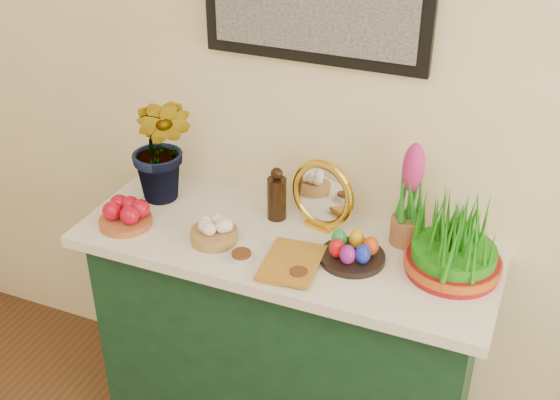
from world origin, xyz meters
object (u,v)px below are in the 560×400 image
(hyacinth_green, at_px, (161,130))
(book, at_px, (265,257))
(mirror, at_px, (322,195))
(wheatgrass_sabzeh, at_px, (455,243))
(sideboard, at_px, (285,346))

(hyacinth_green, bearing_deg, book, -25.30)
(mirror, bearing_deg, hyacinth_green, -175.01)
(hyacinth_green, xyz_separation_m, book, (0.49, -0.22, -0.26))
(hyacinth_green, relative_size, wheatgrass_sabzeh, 1.84)
(mirror, xyz_separation_m, book, (-0.09, -0.27, -0.10))
(sideboard, height_order, wheatgrass_sabzeh, wheatgrass_sabzeh)
(mirror, relative_size, wheatgrass_sabzeh, 0.84)
(sideboard, xyz_separation_m, mirror, (0.08, 0.13, 0.58))
(sideboard, height_order, hyacinth_green, hyacinth_green)
(wheatgrass_sabzeh, bearing_deg, mirror, 168.31)
(mirror, xyz_separation_m, wheatgrass_sabzeh, (0.46, -0.10, -0.01))
(hyacinth_green, height_order, wheatgrass_sabzeh, hyacinth_green)
(sideboard, distance_m, mirror, 0.60)
(wheatgrass_sabzeh, bearing_deg, book, -162.45)
(sideboard, bearing_deg, hyacinth_green, 170.92)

